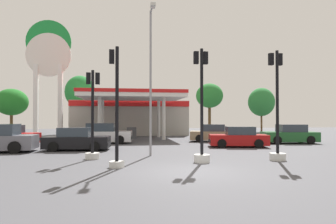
% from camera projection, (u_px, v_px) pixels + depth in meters
% --- Properties ---
extents(ground_plane, '(90.00, 90.00, 0.00)m').
position_uv_depth(ground_plane, '(189.00, 171.00, 11.25)').
color(ground_plane, '#47474C').
rests_on(ground_plane, ground).
extents(gas_station, '(12.96, 12.52, 4.47)m').
position_uv_depth(gas_station, '(130.00, 115.00, 33.93)').
color(gas_station, '#ADA89E').
rests_on(gas_station, ground).
extents(station_pole_sign, '(4.36, 0.56, 11.81)m').
position_uv_depth(station_pole_sign, '(49.00, 63.00, 29.91)').
color(station_pole_sign, white).
rests_on(station_pole_sign, ground).
extents(car_0, '(4.16, 2.38, 1.40)m').
position_uv_depth(car_0, '(238.00, 138.00, 20.57)').
color(car_0, black).
rests_on(car_0, ground).
extents(car_1, '(4.05, 2.06, 1.41)m').
position_uv_depth(car_1, '(77.00, 140.00, 18.49)').
color(car_1, black).
rests_on(car_1, ground).
extents(car_2, '(4.57, 2.32, 1.59)m').
position_uv_depth(car_2, '(103.00, 134.00, 23.43)').
color(car_2, black).
rests_on(car_2, ground).
extents(car_3, '(4.37, 2.81, 1.45)m').
position_uv_depth(car_3, '(214.00, 134.00, 25.10)').
color(car_3, black).
rests_on(car_3, ground).
extents(car_4, '(4.33, 2.30, 1.48)m').
position_uv_depth(car_4, '(290.00, 135.00, 23.55)').
color(car_4, black).
rests_on(car_4, ground).
extents(car_6, '(4.33, 2.42, 1.46)m').
position_uv_depth(car_6, '(9.00, 136.00, 21.97)').
color(car_6, black).
rests_on(car_6, ground).
extents(traffic_signal_0, '(0.74, 0.74, 5.20)m').
position_uv_depth(traffic_signal_0, '(277.00, 123.00, 14.15)').
color(traffic_signal_0, silver).
rests_on(traffic_signal_0, ground).
extents(traffic_signal_1, '(0.72, 0.72, 5.15)m').
position_uv_depth(traffic_signal_1, '(202.00, 123.00, 13.52)').
color(traffic_signal_1, silver).
rests_on(traffic_signal_1, ground).
extents(traffic_signal_2, '(0.63, 0.67, 4.92)m').
position_uv_depth(traffic_signal_2, '(116.00, 123.00, 12.14)').
color(traffic_signal_2, silver).
rests_on(traffic_signal_2, ground).
extents(traffic_signal_3, '(0.69, 0.70, 4.35)m').
position_uv_depth(traffic_signal_3, '(93.00, 125.00, 14.63)').
color(traffic_signal_3, silver).
rests_on(traffic_signal_3, ground).
extents(tree_0, '(3.90, 3.90, 5.58)m').
position_uv_depth(tree_0, '(12.00, 102.00, 36.84)').
color(tree_0, brown).
rests_on(tree_0, ground).
extents(tree_1, '(3.75, 3.75, 7.33)m').
position_uv_depth(tree_1, '(80.00, 92.00, 37.84)').
color(tree_1, brown).
rests_on(tree_1, ground).
extents(tree_2, '(3.49, 3.49, 5.70)m').
position_uv_depth(tree_2, '(145.00, 102.00, 41.34)').
color(tree_2, brown).
rests_on(tree_2, ground).
extents(tree_3, '(3.77, 3.77, 6.79)m').
position_uv_depth(tree_3, '(209.00, 96.00, 41.81)').
color(tree_3, brown).
rests_on(tree_3, ground).
extents(tree_4, '(3.69, 3.69, 6.21)m').
position_uv_depth(tree_4, '(261.00, 102.00, 42.21)').
color(tree_4, brown).
rests_on(tree_4, ground).
extents(corner_streetlamp, '(0.24, 1.48, 7.72)m').
position_uv_depth(corner_streetlamp, '(151.00, 69.00, 15.70)').
color(corner_streetlamp, gray).
rests_on(corner_streetlamp, ground).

